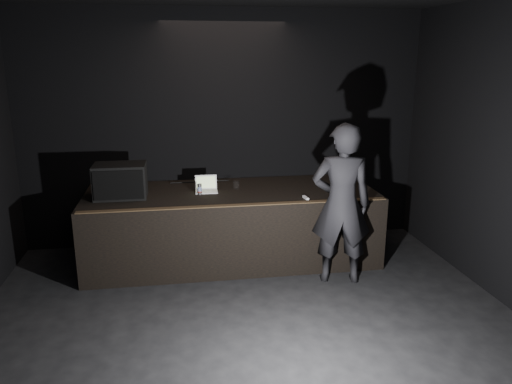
{
  "coord_description": "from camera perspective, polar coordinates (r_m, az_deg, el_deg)",
  "views": [
    {
      "loc": [
        -0.73,
        -3.95,
        2.82
      ],
      "look_at": [
        0.28,
        2.3,
        1.09
      ],
      "focal_mm": 35.0,
      "sensor_mm": 36.0,
      "label": 1
    }
  ],
  "objects": [
    {
      "name": "room_walls",
      "position": [
        4.1,
        1.21,
        4.05
      ],
      "size": [
        6.1,
        7.1,
        3.52
      ],
      "color": "black",
      "rests_on": "ground"
    },
    {
      "name": "beer_can",
      "position": [
        6.8,
        -6.47,
        0.31
      ],
      "size": [
        0.06,
        0.06,
        0.15
      ],
      "color": "silver",
      "rests_on": "stage_riser"
    },
    {
      "name": "cable",
      "position": [
        7.49,
        -6.42,
        1.19
      ],
      "size": [
        0.88,
        0.05,
        0.02
      ],
      "primitive_type": "cylinder",
      "rotation": [
        0.0,
        1.57,
        0.04
      ],
      "color": "black",
      "rests_on": "stage_riser"
    },
    {
      "name": "plastic_cup",
      "position": [
        7.07,
        -2.27,
        0.81
      ],
      "size": [
        0.09,
        0.09,
        0.11
      ],
      "primitive_type": "cylinder",
      "color": "white",
      "rests_on": "stage_riser"
    },
    {
      "name": "riser_lip",
      "position": [
        6.28,
        -2.15,
        -1.5
      ],
      "size": [
        3.92,
        0.1,
        0.01
      ],
      "primitive_type": "cube",
      "color": "brown",
      "rests_on": "stage_riser"
    },
    {
      "name": "wii_remote",
      "position": [
        6.61,
        5.7,
        -0.65
      ],
      "size": [
        0.05,
        0.16,
        0.03
      ],
      "primitive_type": "cube",
      "rotation": [
        0.0,
        0.0,
        0.1
      ],
      "color": "white",
      "rests_on": "stage_riser"
    },
    {
      "name": "stage_monitor",
      "position": [
        6.84,
        -15.25,
        1.24
      ],
      "size": [
        0.68,
        0.5,
        0.45
      ],
      "rotation": [
        0.0,
        0.0,
        -0.01
      ],
      "color": "black",
      "rests_on": "stage_riser"
    },
    {
      "name": "ground",
      "position": [
        4.91,
        1.07,
        -19.77
      ],
      "size": [
        7.0,
        7.0,
        0.0
      ],
      "primitive_type": "plane",
      "color": "black",
      "rests_on": "ground"
    },
    {
      "name": "laptop",
      "position": [
        6.97,
        -5.7,
        0.54
      ],
      "size": [
        0.31,
        0.28,
        0.21
      ],
      "rotation": [
        0.0,
        0.0,
        -0.03
      ],
      "color": "silver",
      "rests_on": "stage_riser"
    },
    {
      "name": "stage_riser",
      "position": [
        7.11,
        -2.82,
        -3.77
      ],
      "size": [
        4.0,
        1.5,
        1.0
      ],
      "primitive_type": "cube",
      "color": "black",
      "rests_on": "ground"
    },
    {
      "name": "person",
      "position": [
        6.33,
        9.71,
        -1.39
      ],
      "size": [
        0.83,
        0.62,
        2.05
      ],
      "primitive_type": "imported",
      "rotation": [
        0.0,
        0.0,
        2.96
      ],
      "color": "black",
      "rests_on": "ground"
    }
  ]
}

